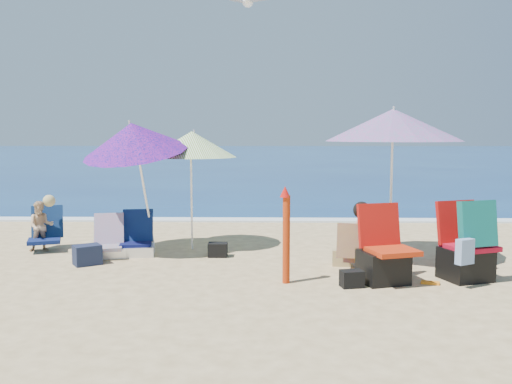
{
  "coord_description": "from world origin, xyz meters",
  "views": [
    {
      "loc": [
        -0.13,
        -7.03,
        1.96
      ],
      "look_at": [
        -0.3,
        1.0,
        1.1
      ],
      "focal_mm": 37.84,
      "sensor_mm": 36.0,
      "label": 1
    }
  ],
  "objects_px": {
    "umbrella_turquoise": "(393,125)",
    "umbrella_striped": "(192,144)",
    "seagull": "(248,2)",
    "umbrella_blue": "(134,138)",
    "camp_chair_right": "(467,251)",
    "camp_chair_left": "(383,259)",
    "person_left": "(42,225)",
    "chair_navy": "(138,243)",
    "furled_umbrella": "(286,230)",
    "chair_rainbow": "(109,245)",
    "person_center": "(364,239)"
  },
  "relations": [
    {
      "from": "umbrella_turquoise",
      "to": "umbrella_striped",
      "type": "relative_size",
      "value": 1.17
    },
    {
      "from": "umbrella_striped",
      "to": "seagull",
      "type": "distance_m",
      "value": 2.51
    },
    {
      "from": "umbrella_blue",
      "to": "camp_chair_right",
      "type": "xyz_separation_m",
      "value": [
        4.84,
        -1.53,
        -1.5
      ]
    },
    {
      "from": "camp_chair_left",
      "to": "camp_chair_right",
      "type": "height_order",
      "value": "camp_chair_right"
    },
    {
      "from": "seagull",
      "to": "person_left",
      "type": "bearing_deg",
      "value": -177.71
    },
    {
      "from": "chair_navy",
      "to": "camp_chair_left",
      "type": "relative_size",
      "value": 0.69
    },
    {
      "from": "furled_umbrella",
      "to": "person_left",
      "type": "distance_m",
      "value": 4.49
    },
    {
      "from": "chair_rainbow",
      "to": "umbrella_turquoise",
      "type": "bearing_deg",
      "value": -2.26
    },
    {
      "from": "umbrella_striped",
      "to": "person_center",
      "type": "bearing_deg",
      "value": -32.62
    },
    {
      "from": "umbrella_turquoise",
      "to": "chair_navy",
      "type": "height_order",
      "value": "umbrella_turquoise"
    },
    {
      "from": "chair_rainbow",
      "to": "person_left",
      "type": "relative_size",
      "value": 0.79
    },
    {
      "from": "umbrella_striped",
      "to": "chair_rainbow",
      "type": "xyz_separation_m",
      "value": [
        -1.25,
        -0.73,
        -1.61
      ]
    },
    {
      "from": "umbrella_blue",
      "to": "seagull",
      "type": "distance_m",
      "value": 2.89
    },
    {
      "from": "furled_umbrella",
      "to": "camp_chair_left",
      "type": "distance_m",
      "value": 1.36
    },
    {
      "from": "furled_umbrella",
      "to": "seagull",
      "type": "distance_m",
      "value": 4.02
    },
    {
      "from": "umbrella_turquoise",
      "to": "seagull",
      "type": "relative_size",
      "value": 3.0
    },
    {
      "from": "umbrella_blue",
      "to": "furled_umbrella",
      "type": "bearing_deg",
      "value": -35.42
    },
    {
      "from": "umbrella_blue",
      "to": "person_center",
      "type": "relative_size",
      "value": 2.3
    },
    {
      "from": "camp_chair_left",
      "to": "seagull",
      "type": "bearing_deg",
      "value": 132.98
    },
    {
      "from": "person_left",
      "to": "umbrella_turquoise",
      "type": "bearing_deg",
      "value": -5.95
    },
    {
      "from": "furled_umbrella",
      "to": "chair_rainbow",
      "type": "height_order",
      "value": "furled_umbrella"
    },
    {
      "from": "umbrella_turquoise",
      "to": "seagull",
      "type": "xyz_separation_m",
      "value": [
        -2.24,
        0.73,
        2.0
      ]
    },
    {
      "from": "furled_umbrella",
      "to": "chair_navy",
      "type": "relative_size",
      "value": 1.81
    },
    {
      "from": "chair_navy",
      "to": "umbrella_turquoise",
      "type": "bearing_deg",
      "value": -4.79
    },
    {
      "from": "chair_rainbow",
      "to": "camp_chair_left",
      "type": "xyz_separation_m",
      "value": [
        4.09,
        -1.45,
        0.13
      ]
    },
    {
      "from": "umbrella_turquoise",
      "to": "umbrella_blue",
      "type": "relative_size",
      "value": 1.03
    },
    {
      "from": "umbrella_turquoise",
      "to": "umbrella_striped",
      "type": "xyz_separation_m",
      "value": [
        -3.21,
        0.91,
        -0.31
      ]
    },
    {
      "from": "person_left",
      "to": "person_center",
      "type": "bearing_deg",
      "value": -15.04
    },
    {
      "from": "camp_chair_left",
      "to": "umbrella_turquoise",
      "type": "bearing_deg",
      "value": 73.62
    },
    {
      "from": "person_left",
      "to": "seagull",
      "type": "bearing_deg",
      "value": 2.29
    },
    {
      "from": "umbrella_turquoise",
      "to": "furled_umbrella",
      "type": "relative_size",
      "value": 1.85
    },
    {
      "from": "umbrella_turquoise",
      "to": "camp_chair_right",
      "type": "distance_m",
      "value": 2.19
    },
    {
      "from": "camp_chair_right",
      "to": "person_center",
      "type": "bearing_deg",
      "value": 164.73
    },
    {
      "from": "umbrella_turquoise",
      "to": "furled_umbrella",
      "type": "bearing_deg",
      "value": -141.41
    },
    {
      "from": "camp_chair_right",
      "to": "person_center",
      "type": "distance_m",
      "value": 1.36
    },
    {
      "from": "camp_chair_right",
      "to": "person_left",
      "type": "xyz_separation_m",
      "value": [
        -6.48,
        1.75,
        0.03
      ]
    },
    {
      "from": "umbrella_blue",
      "to": "seagull",
      "type": "height_order",
      "value": "seagull"
    },
    {
      "from": "camp_chair_left",
      "to": "person_center",
      "type": "relative_size",
      "value": 1.03
    },
    {
      "from": "camp_chair_right",
      "to": "person_left",
      "type": "bearing_deg",
      "value": 164.92
    },
    {
      "from": "umbrella_blue",
      "to": "seagull",
      "type": "relative_size",
      "value": 2.92
    },
    {
      "from": "umbrella_turquoise",
      "to": "camp_chair_left",
      "type": "distance_m",
      "value": 2.23
    },
    {
      "from": "camp_chair_left",
      "to": "person_left",
      "type": "relative_size",
      "value": 1.1
    },
    {
      "from": "person_left",
      "to": "seagull",
      "type": "height_order",
      "value": "seagull"
    },
    {
      "from": "umbrella_striped",
      "to": "chair_navy",
      "type": "distance_m",
      "value": 1.89
    },
    {
      "from": "chair_rainbow",
      "to": "camp_chair_right",
      "type": "distance_m",
      "value": 5.4
    },
    {
      "from": "umbrella_striped",
      "to": "person_left",
      "type": "bearing_deg",
      "value": -172.85
    },
    {
      "from": "person_center",
      "to": "seagull",
      "type": "xyz_separation_m",
      "value": [
        -1.7,
        1.53,
        3.61
      ]
    },
    {
      "from": "camp_chair_left",
      "to": "seagull",
      "type": "xyz_separation_m",
      "value": [
        -1.87,
        2.01,
        3.79
      ]
    },
    {
      "from": "umbrella_striped",
      "to": "camp_chair_left",
      "type": "relative_size",
      "value": 1.97
    },
    {
      "from": "furled_umbrella",
      "to": "person_center",
      "type": "distance_m",
      "value": 1.27
    }
  ]
}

